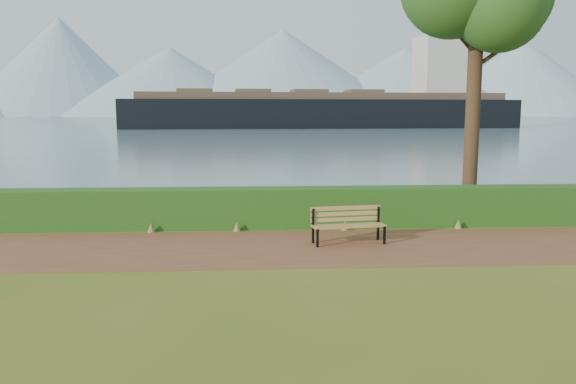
{
  "coord_description": "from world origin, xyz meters",
  "views": [
    {
      "loc": [
        -0.63,
        -11.63,
        2.94
      ],
      "look_at": [
        0.12,
        1.2,
        1.1
      ],
      "focal_mm": 35.0,
      "sensor_mm": 36.0,
      "label": 1
    }
  ],
  "objects": [
    {
      "name": "mountains",
      "position": [
        -9.17,
        406.05,
        27.7
      ],
      "size": [
        585.0,
        190.0,
        70.0
      ],
      "color": "#829AAD",
      "rests_on": "ground"
    },
    {
      "name": "bench",
      "position": [
        1.43,
        0.66,
        0.48
      ],
      "size": [
        1.7,
        0.71,
        0.83
      ],
      "rotation": [
        0.0,
        0.0,
        0.14
      ],
      "color": "black",
      "rests_on": "ground"
    },
    {
      "name": "water",
      "position": [
        0.0,
        260.0,
        0.01
      ],
      "size": [
        700.0,
        510.0,
        0.0
      ],
      "primitive_type": "cube",
      "color": "#425B6B",
      "rests_on": "ground"
    },
    {
      "name": "hedge",
      "position": [
        0.0,
        2.6,
        0.5
      ],
      "size": [
        32.0,
        0.85,
        1.0
      ],
      "primitive_type": "cube",
      "color": "#194614",
      "rests_on": "ground"
    },
    {
      "name": "ground",
      "position": [
        0.0,
        0.0,
        0.0
      ],
      "size": [
        140.0,
        140.0,
        0.0
      ],
      "primitive_type": "plane",
      "color": "#495618",
      "rests_on": "ground"
    },
    {
      "name": "cargo_ship",
      "position": [
        14.16,
        91.76,
        3.23
      ],
      "size": [
        71.97,
        16.02,
        21.67
      ],
      "rotation": [
        0.0,
        0.0,
        0.07
      ],
      "color": "black",
      "rests_on": "ground"
    },
    {
      "name": "path",
      "position": [
        0.0,
        0.3,
        0.01
      ],
      "size": [
        40.0,
        3.4,
        0.01
      ],
      "primitive_type": "cube",
      "color": "brown",
      "rests_on": "ground"
    }
  ]
}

